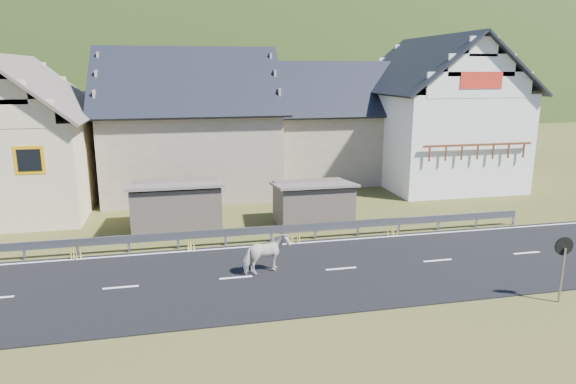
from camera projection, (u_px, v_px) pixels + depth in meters
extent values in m
plane|color=#363E15|center=(236.00, 279.00, 18.60)|extent=(160.00, 160.00, 0.00)
cube|color=black|center=(236.00, 278.00, 18.59)|extent=(60.00, 7.00, 0.04)
cube|color=silver|center=(236.00, 278.00, 18.59)|extent=(60.00, 6.60, 0.01)
cube|color=#93969B|center=(225.00, 233.00, 21.96)|extent=(28.00, 0.08, 0.34)
cube|color=#93969B|center=(24.00, 251.00, 20.37)|extent=(0.10, 0.06, 0.70)
cube|color=#93969B|center=(77.00, 248.00, 20.78)|extent=(0.10, 0.06, 0.70)
cube|color=#93969B|center=(129.00, 244.00, 21.20)|extent=(0.10, 0.06, 0.70)
cube|color=#93969B|center=(178.00, 241.00, 21.62)|extent=(0.10, 0.06, 0.70)
cube|color=#93969B|center=(226.00, 238.00, 22.03)|extent=(0.10, 0.06, 0.70)
cube|color=#93969B|center=(271.00, 235.00, 22.45)|extent=(0.10, 0.06, 0.70)
cube|color=#93969B|center=(315.00, 232.00, 22.87)|extent=(0.10, 0.06, 0.70)
cube|color=#93969B|center=(358.00, 229.00, 23.28)|extent=(0.10, 0.06, 0.70)
cube|color=#93969B|center=(399.00, 226.00, 23.70)|extent=(0.10, 0.06, 0.70)
cube|color=#93969B|center=(438.00, 223.00, 24.12)|extent=(0.10, 0.06, 0.70)
cube|color=#93969B|center=(477.00, 221.00, 24.53)|extent=(0.10, 0.06, 0.70)
cube|color=#93969B|center=(513.00, 218.00, 24.95)|extent=(0.10, 0.06, 0.70)
cube|color=#61574A|center=(177.00, 207.00, 24.10)|extent=(4.30, 3.30, 2.40)
cube|color=#61574A|center=(313.00, 204.00, 25.00)|extent=(3.80, 2.90, 2.20)
cube|color=beige|center=(21.00, 164.00, 27.33)|extent=(7.00, 9.00, 5.00)
cube|color=orange|center=(29.00, 160.00, 23.18)|extent=(1.30, 0.12, 1.30)
cube|color=#9F907B|center=(191.00, 150.00, 32.06)|extent=(10.00, 9.00, 5.00)
cube|color=#9F907B|center=(334.00, 144.00, 36.09)|extent=(9.00, 8.00, 4.60)
cube|color=white|center=(434.00, 137.00, 34.33)|extent=(8.00, 10.00, 6.00)
cube|color=red|center=(482.00, 80.00, 28.66)|extent=(2.60, 0.06, 0.90)
cube|color=brown|center=(478.00, 145.00, 29.29)|extent=(6.80, 0.12, 0.12)
ellipsoid|color=#213410|center=(195.00, 143.00, 195.29)|extent=(440.00, 280.00, 260.00)
imported|color=beige|center=(266.00, 254.00, 18.88)|extent=(1.28, 1.87, 1.45)
cylinder|color=#93969B|center=(562.00, 276.00, 16.51)|extent=(0.07, 0.07, 1.86)
cylinder|color=black|center=(564.00, 246.00, 16.35)|extent=(0.61, 0.11, 0.61)
cylinder|color=white|center=(563.00, 246.00, 16.39)|extent=(0.52, 0.08, 0.52)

